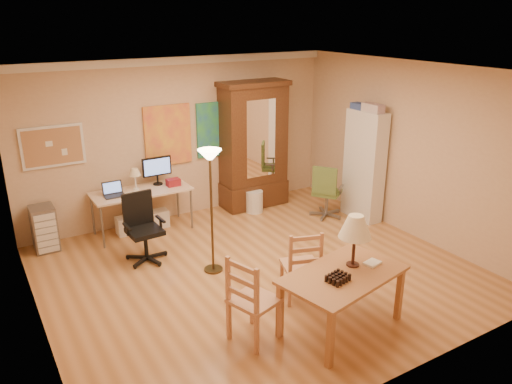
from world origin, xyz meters
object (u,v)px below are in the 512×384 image
armoire (253,153)px  bookshelf (364,166)px  dining_table (348,260)px  computer_desk (143,206)px  office_chair_green (326,203)px  office_chair_black (145,243)px

armoire → bookshelf: size_ratio=1.22×
dining_table → armoire: armoire is taller
dining_table → computer_desk: dining_table is taller
armoire → computer_desk: bearing=-177.7°
office_chair_green → bookshelf: bookshelf is taller
computer_desk → office_chair_green: size_ratio=1.63×
office_chair_black → computer_desk: bearing=71.5°
dining_table → bookshelf: size_ratio=0.81×
computer_desk → office_chair_green: (2.90, -1.07, -0.18)m
armoire → bookshelf: armoire is taller
armoire → office_chair_green: bearing=-55.9°
dining_table → computer_desk: bearing=106.1°
dining_table → bookshelf: bookshelf is taller
office_chair_black → armoire: (2.45, 1.09, 0.72)m
office_chair_green → armoire: size_ratio=0.42×
computer_desk → bookshelf: bookshelf is taller
bookshelf → armoire: bearing=131.1°
dining_table → office_chair_green: (1.83, 2.63, -0.56)m
bookshelf → dining_table: bearing=-135.5°
dining_table → armoire: size_ratio=0.67×
armoire → bookshelf: bearing=-48.9°
computer_desk → bookshelf: size_ratio=0.83×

